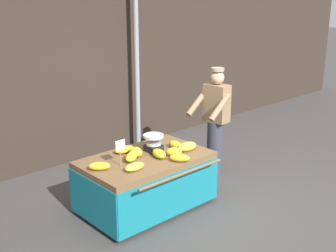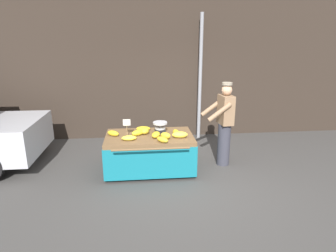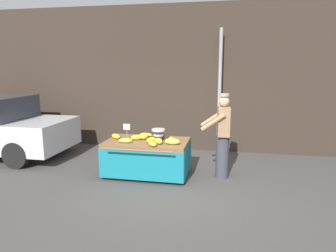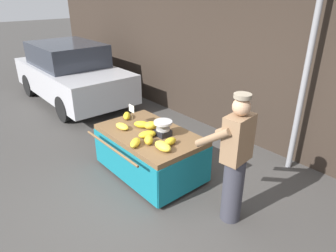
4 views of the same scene
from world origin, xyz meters
name	(u,v)px [view 2 (image 2 of 4)]	position (x,y,z in m)	size (l,w,h in m)	color
ground_plane	(183,183)	(0.00, 0.00, 0.00)	(60.00, 60.00, 0.00)	#423F3D
back_wall	(167,64)	(0.00, 2.87, 1.91)	(16.00, 0.24, 3.81)	#332821
street_pole	(200,79)	(0.81, 2.50, 1.58)	(0.09, 0.09, 3.15)	gray
banana_cart	(150,145)	(-0.57, 0.61, 0.53)	(1.71, 1.24, 0.73)	brown
weighing_scale	(160,128)	(-0.35, 0.70, 0.85)	(0.28, 0.28, 0.23)	black
price_sign	(127,124)	(-0.99, 0.58, 0.98)	(0.14, 0.01, 0.34)	#997A51
banana_bunch_0	(143,129)	(-0.68, 0.92, 0.78)	(0.16, 0.29, 0.09)	gold
banana_bunch_1	(156,135)	(-0.45, 0.48, 0.78)	(0.15, 0.27, 0.10)	gold
banana_bunch_2	(145,131)	(-0.65, 0.71, 0.79)	(0.17, 0.22, 0.13)	gold
banana_bunch_3	(166,136)	(-0.27, 0.37, 0.79)	(0.13, 0.21, 0.12)	gold
banana_bunch_4	(176,132)	(-0.05, 0.59, 0.78)	(0.12, 0.21, 0.10)	gold
banana_bunch_5	(138,133)	(-0.79, 0.63, 0.79)	(0.14, 0.27, 0.11)	gold
banana_bunch_6	(113,133)	(-1.26, 0.65, 0.78)	(0.12, 0.26, 0.10)	gold
banana_bunch_7	(162,140)	(-0.35, 0.19, 0.78)	(0.12, 0.27, 0.10)	gold
banana_bunch_8	(129,138)	(-0.95, 0.36, 0.78)	(0.15, 0.28, 0.09)	yellow
banana_bunch_9	(180,135)	(0.00, 0.41, 0.79)	(0.16, 0.30, 0.12)	yellow
vendor_person	(224,124)	(0.95, 0.75, 0.87)	(0.61, 0.56, 1.71)	#383842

